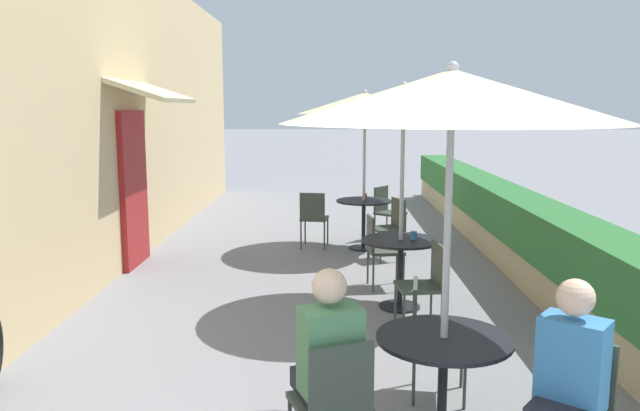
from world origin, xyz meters
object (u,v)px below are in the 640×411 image
object	(u,v)px
cafe_chair_near_left	(334,398)
patio_table_near	(443,366)
cafe_chair_near_right	(573,405)
coffee_cup_mid	(414,236)
patio_umbrella_near	(452,97)
cafe_chair_mid_left	(427,280)
cafe_chair_far_right	(386,209)
coffee_cup_far	(365,196)
patio_table_far	(364,212)
cafe_chair_mid_right	(379,246)
patio_table_mid	(400,257)
seated_patron_near_right	(568,383)
patio_umbrella_mid	(404,102)
patio_umbrella_far	(365,103)
cafe_chair_near_back	(429,330)
cafe_chair_far_left	(391,224)
seated_patron_near_left	(327,362)
cafe_chair_far_back	(314,215)

from	to	relation	value
cafe_chair_near_left	patio_table_near	bearing A→B (deg)	5.77
cafe_chair_near_right	coffee_cup_mid	world-z (taller)	cafe_chair_near_right
patio_umbrella_near	cafe_chair_mid_left	world-z (taller)	patio_umbrella_near
cafe_chair_far_right	coffee_cup_far	distance (m)	0.73
coffee_cup_mid	patio_table_far	size ratio (longest dim) A/B	0.11
patio_umbrella_near	cafe_chair_mid_right	xyz separation A→B (m)	(-0.11, 3.59, -1.68)
patio_table_far	coffee_cup_far	xyz separation A→B (m)	(0.02, 0.09, 0.23)
cafe_chair_mid_right	cafe_chair_far_right	bearing A→B (deg)	166.31
patio_table_near	patio_table_mid	bearing A→B (deg)	88.91
seated_patron_near_right	coffee_cup_mid	distance (m)	3.36
patio_umbrella_mid	patio_umbrella_far	bearing A→B (deg)	94.89
cafe_chair_near_back	cafe_chair_mid_right	bearing A→B (deg)	-168.64
patio_umbrella_far	cafe_chair_far_left	xyz separation A→B (m)	(0.36, -0.67, -1.68)
seated_patron_near_left	cafe_chair_far_back	xyz separation A→B (m)	(-0.23, 5.95, -0.17)
cafe_chair_near_left	patio_table_far	distance (m)	6.05
cafe_chair_near_right	coffee_cup_mid	xyz separation A→B (m)	(-0.45, 3.24, 0.28)
cafe_chair_near_left	cafe_chair_near_right	size ratio (longest dim) A/B	1.00
seated_patron_near_left	cafe_chair_mid_right	bearing A→B (deg)	59.42
patio_umbrella_near	patio_table_mid	xyz separation A→B (m)	(0.05, 2.85, -1.63)
seated_patron_near_right	patio_table_far	world-z (taller)	seated_patron_near_right
cafe_chair_far_left	coffee_cup_far	bearing A→B (deg)	1.92
patio_table_far	patio_umbrella_far	distance (m)	1.63
cafe_chair_near_right	patio_table_mid	bearing A→B (deg)	-41.40
cafe_chair_near_left	cafe_chair_far_right	world-z (taller)	same
patio_umbrella_far	cafe_chair_far_left	world-z (taller)	patio_umbrella_far
patio_umbrella_far	cafe_chair_far_left	distance (m)	1.85
patio_umbrella_far	cafe_chair_far_right	world-z (taller)	patio_umbrella_far
cafe_chair_mid_left	cafe_chair_far_right	world-z (taller)	same
cafe_chair_mid_right	cafe_chair_near_back	bearing A→B (deg)	-3.87
patio_umbrella_near	cafe_chair_mid_left	size ratio (longest dim) A/B	2.76
patio_table_far	coffee_cup_far	size ratio (longest dim) A/B	9.27
seated_patron_near_left	cafe_chair_far_left	size ratio (longest dim) A/B	1.44
cafe_chair_far_right	cafe_chair_far_back	world-z (taller)	same
patio_table_far	cafe_chair_near_right	bearing A→B (deg)	-82.25
patio_table_near	cafe_chair_mid_left	xyz separation A→B (m)	(0.22, 2.10, -0.05)
seated_patron_near_right	patio_table_mid	bearing A→B (deg)	-42.82
cafe_chair_near_right	cafe_chair_mid_right	xyz separation A→B (m)	(-0.75, 4.00, 0.00)
patio_table_mid	cafe_chair_far_right	world-z (taller)	cafe_chair_far_right
patio_table_far	cafe_chair_far_right	distance (m)	0.76
patio_umbrella_mid	cafe_chair_mid_right	size ratio (longest dim) A/B	2.76
seated_patron_near_right	coffee_cup_mid	xyz separation A→B (m)	(-0.38, 3.33, 0.11)
cafe_chair_far_left	patio_table_mid	bearing A→B (deg)	154.85
patio_table_far	coffee_cup_far	bearing A→B (deg)	79.32
cafe_chair_mid_right	coffee_cup_far	xyz separation A→B (m)	(-0.06, 2.18, 0.28)
cafe_chair_near_back	patio_umbrella_mid	bearing A→B (deg)	-172.14
patio_umbrella_far	cafe_chair_far_right	size ratio (longest dim) A/B	2.76
cafe_chair_near_right	patio_umbrella_near	bearing A→B (deg)	5.77
patio_umbrella_far	patio_umbrella_near	bearing A→B (deg)	-88.10
seated_patron_near_left	cafe_chair_far_right	distance (m)	6.64
cafe_chair_near_back	patio_umbrella_near	bearing A→B (deg)	5.77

